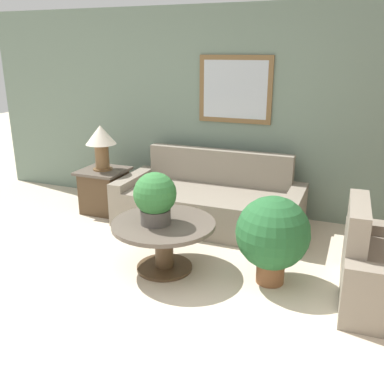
% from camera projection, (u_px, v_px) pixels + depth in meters
% --- Properties ---
extents(ground_plane, '(20.00, 20.00, 0.00)m').
position_uv_depth(ground_plane, '(128.00, 322.00, 3.41)').
color(ground_plane, beige).
extents(wall_back, '(7.37, 0.09, 2.60)m').
position_uv_depth(wall_back, '(233.00, 112.00, 5.46)').
color(wall_back, slate).
rests_on(wall_back, ground_plane).
extents(couch_main, '(2.24, 0.97, 0.87)m').
position_uv_depth(couch_main, '(210.00, 203.00, 5.26)').
color(couch_main, gray).
rests_on(couch_main, ground_plane).
extents(coffee_table, '(1.00, 1.00, 0.50)m').
position_uv_depth(coffee_table, '(164.00, 235.00, 4.14)').
color(coffee_table, '#4C3823').
rests_on(coffee_table, ground_plane).
extents(side_table, '(0.58, 0.58, 0.58)m').
position_uv_depth(side_table, '(104.00, 190.00, 5.68)').
color(side_table, '#4C3823').
rests_on(side_table, ground_plane).
extents(table_lamp, '(0.39, 0.39, 0.58)m').
position_uv_depth(table_lamp, '(101.00, 140.00, 5.47)').
color(table_lamp, brown).
rests_on(table_lamp, side_table).
extents(potted_plant_on_table, '(0.41, 0.41, 0.50)m').
position_uv_depth(potted_plant_on_table, '(155.00, 197.00, 3.98)').
color(potted_plant_on_table, '#4C4742').
rests_on(potted_plant_on_table, coffee_table).
extents(potted_plant_floor, '(0.67, 0.67, 0.84)m').
position_uv_depth(potted_plant_floor, '(273.00, 235.00, 3.86)').
color(potted_plant_floor, brown).
rests_on(potted_plant_floor, ground_plane).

